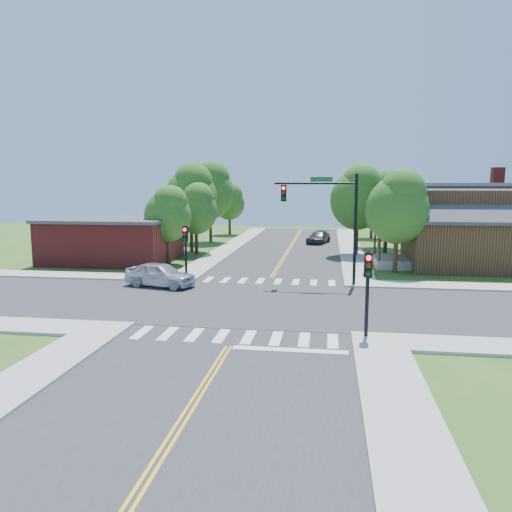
% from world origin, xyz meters
% --- Properties ---
extents(ground, '(100.00, 100.00, 0.00)m').
position_xyz_m(ground, '(0.00, 0.00, 0.00)').
color(ground, '#31571B').
rests_on(ground, ground).
extents(road_ns, '(10.00, 90.00, 0.04)m').
position_xyz_m(road_ns, '(0.00, 0.00, 0.02)').
color(road_ns, '#2D2D30').
rests_on(road_ns, ground).
extents(road_ew, '(90.00, 10.00, 0.04)m').
position_xyz_m(road_ew, '(0.00, 0.00, 0.03)').
color(road_ew, '#2D2D30').
rests_on(road_ew, ground).
extents(intersection_patch, '(10.20, 10.20, 0.06)m').
position_xyz_m(intersection_patch, '(0.00, 0.00, 0.00)').
color(intersection_patch, '#2D2D30').
rests_on(intersection_patch, ground).
extents(sidewalk_ne, '(40.00, 40.00, 0.14)m').
position_xyz_m(sidewalk_ne, '(15.82, 15.82, 0.07)').
color(sidewalk_ne, '#9E9B93').
rests_on(sidewalk_ne, ground).
extents(sidewalk_nw, '(40.00, 40.00, 0.14)m').
position_xyz_m(sidewalk_nw, '(-15.82, 15.82, 0.07)').
color(sidewalk_nw, '#9E9B93').
rests_on(sidewalk_nw, ground).
extents(crosswalk_north, '(8.85, 2.00, 0.01)m').
position_xyz_m(crosswalk_north, '(0.00, 6.20, 0.05)').
color(crosswalk_north, white).
rests_on(crosswalk_north, ground).
extents(crosswalk_south, '(8.85, 2.00, 0.01)m').
position_xyz_m(crosswalk_south, '(0.00, -6.20, 0.05)').
color(crosswalk_south, white).
rests_on(crosswalk_south, ground).
extents(centerline, '(0.30, 90.00, 0.01)m').
position_xyz_m(centerline, '(0.00, 0.00, 0.05)').
color(centerline, yellow).
rests_on(centerline, ground).
extents(stop_bar, '(4.60, 0.45, 0.09)m').
position_xyz_m(stop_bar, '(2.50, -7.60, 0.00)').
color(stop_bar, white).
rests_on(stop_bar, ground).
extents(signal_mast_ne, '(5.30, 0.42, 7.20)m').
position_xyz_m(signal_mast_ne, '(3.91, 5.59, 4.85)').
color(signal_mast_ne, black).
rests_on(signal_mast_ne, ground).
extents(signal_pole_se, '(0.34, 0.42, 3.80)m').
position_xyz_m(signal_pole_se, '(5.60, -5.62, 2.66)').
color(signal_pole_se, black).
rests_on(signal_pole_se, ground).
extents(signal_pole_nw, '(0.34, 0.42, 3.80)m').
position_xyz_m(signal_pole_nw, '(-5.60, 5.58, 2.66)').
color(signal_pole_nw, black).
rests_on(signal_pole_nw, ground).
extents(house_ne, '(13.05, 8.80, 7.11)m').
position_xyz_m(house_ne, '(15.11, 14.23, 3.33)').
color(house_ne, '#351F12').
rests_on(house_ne, ground).
extents(building_nw, '(10.40, 8.40, 3.73)m').
position_xyz_m(building_nw, '(-14.20, 13.20, 1.88)').
color(building_nw, maroon).
rests_on(building_nw, ground).
extents(tree_e_a, '(4.52, 4.29, 7.68)m').
position_xyz_m(tree_e_a, '(8.92, 10.77, 5.03)').
color(tree_e_a, '#382314').
rests_on(tree_e_a, ground).
extents(tree_e_b, '(4.18, 3.97, 7.10)m').
position_xyz_m(tree_e_b, '(8.93, 17.89, 4.65)').
color(tree_e_b, '#382314').
rests_on(tree_e_b, ground).
extents(tree_e_c, '(4.72, 4.48, 8.02)m').
position_xyz_m(tree_e_c, '(9.18, 25.56, 5.26)').
color(tree_e_c, '#382314').
rests_on(tree_e_c, ground).
extents(tree_e_d, '(4.05, 3.84, 6.88)m').
position_xyz_m(tree_e_d, '(9.09, 34.87, 4.50)').
color(tree_e_d, '#382314').
rests_on(tree_e_d, ground).
extents(tree_w_a, '(3.81, 3.62, 6.48)m').
position_xyz_m(tree_w_a, '(-9.02, 12.45, 4.24)').
color(tree_w_a, '#382314').
rests_on(tree_w_a, ground).
extents(tree_w_b, '(5.04, 4.78, 8.56)m').
position_xyz_m(tree_w_b, '(-9.16, 19.92, 5.61)').
color(tree_w_b, '#382314').
rests_on(tree_w_b, ground).
extents(tree_w_c, '(5.36, 5.09, 9.11)m').
position_xyz_m(tree_w_c, '(-9.22, 28.04, 5.97)').
color(tree_w_c, '#382314').
rests_on(tree_w_c, ground).
extents(tree_w_d, '(3.90, 3.70, 6.63)m').
position_xyz_m(tree_w_d, '(-8.73, 36.52, 4.34)').
color(tree_w_d, '#382314').
rests_on(tree_w_d, ground).
extents(tree_house, '(4.92, 4.68, 8.37)m').
position_xyz_m(tree_house, '(6.52, 19.38, 5.48)').
color(tree_house, '#382314').
rests_on(tree_house, ground).
extents(tree_bldg, '(3.94, 3.74, 6.70)m').
position_xyz_m(tree_bldg, '(-8.18, 18.07, 4.39)').
color(tree_bldg, '#382314').
rests_on(tree_bldg, ground).
extents(car_silver, '(4.05, 5.50, 1.57)m').
position_xyz_m(car_silver, '(-6.70, 3.50, 0.79)').
color(car_silver, silver).
rests_on(car_silver, ground).
extents(car_dgrey, '(4.09, 5.40, 1.30)m').
position_xyz_m(car_dgrey, '(2.82, 28.30, 0.65)').
color(car_dgrey, '#2D3032').
rests_on(car_dgrey, ground).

